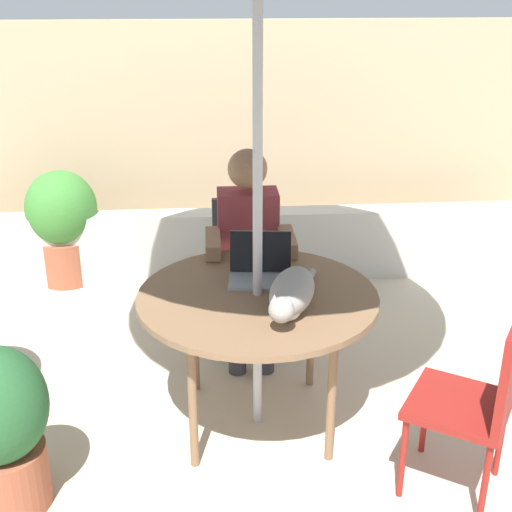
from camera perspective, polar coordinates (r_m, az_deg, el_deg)
The scene contains 10 objects.
ground_plane at distance 3.56m, azimuth 0.12°, elevation -13.60°, with size 14.00×14.00×0.00m, color beige.
fence_back at distance 5.35m, azimuth -1.74°, elevation 9.64°, with size 4.67×0.08×1.79m, color tan.
planter_wall_low at distance 4.97m, azimuth -1.36°, elevation 0.92°, with size 4.21×0.20×0.52m, color beige.
patio_table at distance 3.21m, azimuth 0.13°, elevation -4.01°, with size 1.13×1.13×0.72m.
chair_occupied at distance 4.04m, azimuth -0.75°, elevation -0.50°, with size 0.40×0.40×0.88m.
chair_empty at distance 3.00m, azimuth 18.42°, elevation -10.77°, with size 0.55×0.55×0.88m.
person_seated at distance 3.83m, azimuth -0.63°, elevation 0.92°, with size 0.48×0.48×1.22m.
laptop at distance 3.33m, azimuth 0.36°, elevation -0.80°, with size 0.32×0.28×0.21m.
cat at distance 3.00m, azimuth 2.96°, elevation -3.19°, with size 0.31×0.62×0.17m.
potted_plant_corner at distance 5.06m, azimuth -15.88°, elevation 2.74°, with size 0.50×0.50×0.83m.
Camera 1 is at (-0.21, -2.85, 2.11)m, focal length 47.75 mm.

